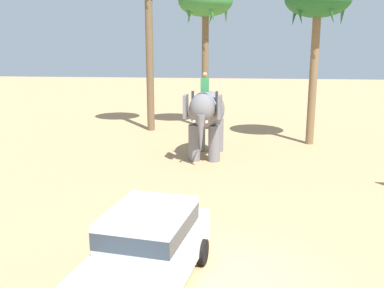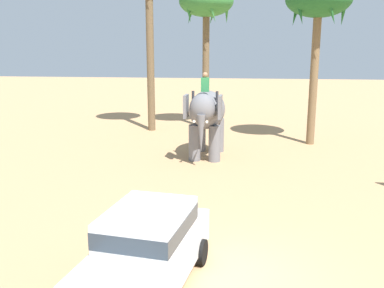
% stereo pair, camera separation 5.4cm
% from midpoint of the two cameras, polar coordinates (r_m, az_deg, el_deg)
% --- Properties ---
extents(ground_plane, '(120.00, 120.00, 0.00)m').
position_cam_midpoint_polar(ground_plane, '(9.85, 4.47, -17.43)').
color(ground_plane, tan).
extents(car_sedan_foreground, '(2.31, 4.30, 1.70)m').
position_cam_midpoint_polar(car_sedan_foreground, '(9.19, -5.96, -13.25)').
color(car_sedan_foreground, white).
rests_on(car_sedan_foreground, ground).
extents(elephant_with_mahout, '(1.69, 3.89, 3.88)m').
position_cam_midpoint_polar(elephant_with_mahout, '(19.35, 1.81, 3.99)').
color(elephant_with_mahout, slate).
rests_on(elephant_with_mahout, ground).
extents(palm_tree_behind_elephant, '(3.20, 3.20, 8.43)m').
position_cam_midpoint_polar(palm_tree_behind_elephant, '(26.53, 1.74, 17.82)').
color(palm_tree_behind_elephant, brown).
rests_on(palm_tree_behind_elephant, ground).
extents(palm_tree_left_of_road, '(3.20, 3.20, 8.10)m').
position_cam_midpoint_polar(palm_tree_left_of_road, '(22.78, 16.23, 17.40)').
color(palm_tree_left_of_road, brown).
rests_on(palm_tree_left_of_road, ground).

